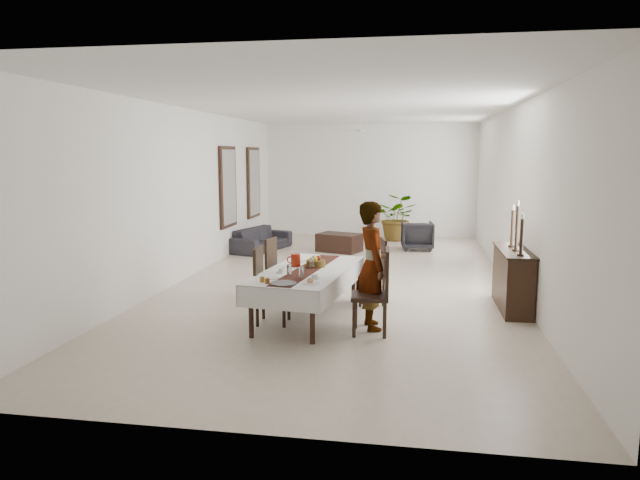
% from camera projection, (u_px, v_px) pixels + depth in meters
% --- Properties ---
extents(floor, '(6.00, 12.00, 0.00)m').
position_uv_depth(floor, '(344.00, 281.00, 10.67)').
color(floor, beige).
rests_on(floor, ground).
extents(ceiling, '(6.00, 12.00, 0.02)m').
position_uv_depth(ceiling, '(345.00, 106.00, 10.19)').
color(ceiling, white).
rests_on(ceiling, wall_back).
extents(wall_back, '(6.00, 0.02, 3.20)m').
position_uv_depth(wall_back, '(370.00, 180.00, 16.29)').
color(wall_back, white).
rests_on(wall_back, floor).
extents(wall_front, '(6.00, 0.02, 3.20)m').
position_uv_depth(wall_front, '(252.00, 248.00, 4.58)').
color(wall_front, white).
rests_on(wall_front, floor).
extents(wall_left, '(0.02, 12.00, 3.20)m').
position_uv_depth(wall_left, '(189.00, 193.00, 10.92)').
color(wall_left, white).
rests_on(wall_left, floor).
extents(wall_right, '(0.02, 12.00, 3.20)m').
position_uv_depth(wall_right, '(515.00, 197.00, 9.95)').
color(wall_right, white).
rests_on(wall_right, floor).
extents(dining_table_top, '(1.23, 2.36, 0.05)m').
position_uv_depth(dining_table_top, '(308.00, 272.00, 8.16)').
color(dining_table_top, black).
rests_on(dining_table_top, table_leg_fl).
extents(table_leg_fl, '(0.07, 0.07, 0.66)m').
position_uv_depth(table_leg_fl, '(251.00, 313.00, 7.32)').
color(table_leg_fl, black).
rests_on(table_leg_fl, floor).
extents(table_leg_fr, '(0.07, 0.07, 0.66)m').
position_uv_depth(table_leg_fr, '(312.00, 318.00, 7.08)').
color(table_leg_fr, black).
rests_on(table_leg_fr, floor).
extents(table_leg_bl, '(0.07, 0.07, 0.66)m').
position_uv_depth(table_leg_bl, '(304.00, 278.00, 9.34)').
color(table_leg_bl, black).
rests_on(table_leg_bl, floor).
extents(table_leg_br, '(0.07, 0.07, 0.66)m').
position_uv_depth(table_leg_br, '(354.00, 282.00, 9.10)').
color(table_leg_br, black).
rests_on(table_leg_br, floor).
extents(tablecloth_top, '(1.42, 2.55, 0.01)m').
position_uv_depth(tablecloth_top, '(308.00, 270.00, 8.15)').
color(tablecloth_top, white).
rests_on(tablecloth_top, dining_table_top).
extents(tablecloth_drape_left, '(0.33, 2.41, 0.28)m').
position_uv_depth(tablecloth_drape_left, '(272.00, 277.00, 8.33)').
color(tablecloth_drape_left, white).
rests_on(tablecloth_drape_left, dining_table_top).
extents(tablecloth_drape_right, '(0.33, 2.41, 0.28)m').
position_uv_depth(tablecloth_drape_right, '(345.00, 281.00, 8.01)').
color(tablecloth_drape_right, white).
rests_on(tablecloth_drape_right, dining_table_top).
extents(tablecloth_drape_near, '(1.10, 0.16, 0.28)m').
position_uv_depth(tablecloth_drape_near, '(277.00, 299.00, 7.03)').
color(tablecloth_drape_near, silver).
rests_on(tablecloth_drape_near, dining_table_top).
extents(tablecloth_drape_far, '(1.10, 0.16, 0.28)m').
position_uv_depth(tablecloth_drape_far, '(331.00, 264.00, 9.32)').
color(tablecloth_drape_far, silver).
rests_on(tablecloth_drape_far, dining_table_top).
extents(table_runner, '(0.64, 2.38, 0.00)m').
position_uv_depth(table_runner, '(308.00, 269.00, 8.15)').
color(table_runner, '#512317').
rests_on(table_runner, tablecloth_top).
extents(red_pitcher, '(0.16, 0.16, 0.19)m').
position_uv_depth(red_pitcher, '(296.00, 260.00, 8.34)').
color(red_pitcher, '#9C1E0B').
rests_on(red_pitcher, tablecloth_top).
extents(pitcher_handle, '(0.11, 0.03, 0.11)m').
position_uv_depth(pitcher_handle, '(290.00, 260.00, 8.36)').
color(pitcher_handle, maroon).
rests_on(pitcher_handle, red_pitcher).
extents(wine_glass_near, '(0.07, 0.07, 0.16)m').
position_uv_depth(wine_glass_near, '(301.00, 273.00, 7.53)').
color(wine_glass_near, silver).
rests_on(wine_glass_near, tablecloth_top).
extents(wine_glass_mid, '(0.07, 0.07, 0.16)m').
position_uv_depth(wine_glass_mid, '(289.00, 270.00, 7.68)').
color(wine_glass_mid, silver).
rests_on(wine_glass_mid, tablecloth_top).
extents(wine_glass_far, '(0.07, 0.07, 0.16)m').
position_uv_depth(wine_glass_far, '(312.00, 263.00, 8.17)').
color(wine_glass_far, white).
rests_on(wine_glass_far, tablecloth_top).
extents(teacup_right, '(0.08, 0.08, 0.06)m').
position_uv_depth(teacup_right, '(315.00, 277.00, 7.53)').
color(teacup_right, silver).
rests_on(teacup_right, saucer_right).
extents(saucer_right, '(0.14, 0.14, 0.01)m').
position_uv_depth(saucer_right, '(315.00, 278.00, 7.54)').
color(saucer_right, silver).
rests_on(saucer_right, tablecloth_top).
extents(teacup_left, '(0.08, 0.08, 0.06)m').
position_uv_depth(teacup_left, '(281.00, 271.00, 7.92)').
color(teacup_left, white).
rests_on(teacup_left, saucer_left).
extents(saucer_left, '(0.14, 0.14, 0.01)m').
position_uv_depth(saucer_left, '(281.00, 272.00, 7.92)').
color(saucer_left, silver).
rests_on(saucer_left, tablecloth_top).
extents(plate_near_right, '(0.23, 0.23, 0.01)m').
position_uv_depth(plate_near_right, '(310.00, 283.00, 7.26)').
color(plate_near_right, white).
rests_on(plate_near_right, tablecloth_top).
extents(bread_near_right, '(0.08, 0.08, 0.08)m').
position_uv_depth(bread_near_right, '(310.00, 281.00, 7.26)').
color(bread_near_right, tan).
rests_on(bread_near_right, plate_near_right).
extents(plate_near_left, '(0.23, 0.23, 0.01)m').
position_uv_depth(plate_near_left, '(271.00, 278.00, 7.57)').
color(plate_near_left, white).
rests_on(plate_near_left, tablecloth_top).
extents(plate_far_left, '(0.23, 0.23, 0.01)m').
position_uv_depth(plate_far_left, '(300.00, 261.00, 8.73)').
color(plate_far_left, white).
rests_on(plate_far_left, tablecloth_top).
extents(serving_tray, '(0.34, 0.34, 0.02)m').
position_uv_depth(serving_tray, '(283.00, 283.00, 7.22)').
color(serving_tray, '#3F3F44').
rests_on(serving_tray, tablecloth_top).
extents(jam_jar_a, '(0.06, 0.06, 0.07)m').
position_uv_depth(jam_jar_a, '(267.00, 281.00, 7.25)').
color(jam_jar_a, brown).
rests_on(jam_jar_a, tablecloth_top).
extents(jam_jar_b, '(0.06, 0.06, 0.07)m').
position_uv_depth(jam_jar_b, '(262.00, 279.00, 7.33)').
color(jam_jar_b, '#996316').
rests_on(jam_jar_b, tablecloth_top).
extents(fruit_basket, '(0.28, 0.28, 0.09)m').
position_uv_depth(fruit_basket, '(316.00, 263.00, 8.35)').
color(fruit_basket, brown).
rests_on(fruit_basket, tablecloth_top).
extents(fruit_red, '(0.08, 0.08, 0.08)m').
position_uv_depth(fruit_red, '(318.00, 258.00, 8.35)').
color(fruit_red, maroon).
rests_on(fruit_red, fruit_basket).
extents(fruit_green, '(0.08, 0.08, 0.08)m').
position_uv_depth(fruit_green, '(314.00, 258.00, 8.38)').
color(fruit_green, '#437121').
rests_on(fruit_green, fruit_basket).
extents(fruit_yellow, '(0.08, 0.08, 0.08)m').
position_uv_depth(fruit_yellow, '(315.00, 259.00, 8.30)').
color(fruit_yellow, yellow).
rests_on(fruit_yellow, fruit_basket).
extents(chair_right_near_seat, '(0.51, 0.51, 0.05)m').
position_uv_depth(chair_right_near_seat, '(370.00, 296.00, 7.47)').
color(chair_right_near_seat, black).
rests_on(chair_right_near_seat, chair_right_near_leg_fl).
extents(chair_right_near_leg_fl, '(0.05, 0.05, 0.47)m').
position_uv_depth(chair_right_near_leg_fl, '(385.00, 321.00, 7.30)').
color(chair_right_near_leg_fl, black).
rests_on(chair_right_near_leg_fl, floor).
extents(chair_right_near_leg_fr, '(0.05, 0.05, 0.47)m').
position_uv_depth(chair_right_near_leg_fr, '(385.00, 312.00, 7.69)').
color(chair_right_near_leg_fr, black).
rests_on(chair_right_near_leg_fr, floor).
extents(chair_right_near_leg_bl, '(0.05, 0.05, 0.47)m').
position_uv_depth(chair_right_near_leg_bl, '(354.00, 320.00, 7.34)').
color(chair_right_near_leg_bl, black).
rests_on(chair_right_near_leg_bl, floor).
extents(chair_right_near_leg_br, '(0.05, 0.05, 0.47)m').
position_uv_depth(chair_right_near_leg_br, '(356.00, 311.00, 7.73)').
color(chair_right_near_leg_br, black).
rests_on(chair_right_near_leg_br, floor).
extents(chair_right_near_back, '(0.07, 0.48, 0.61)m').
position_uv_depth(chair_right_near_back, '(387.00, 272.00, 7.40)').
color(chair_right_near_back, black).
rests_on(chair_right_near_back, chair_right_near_seat).
extents(chair_right_far_seat, '(0.53, 0.53, 0.05)m').
position_uv_depth(chair_right_far_seat, '(370.00, 275.00, 8.98)').
color(chair_right_far_seat, black).
rests_on(chair_right_far_seat, chair_right_far_leg_fl).
extents(chair_right_far_leg_fl, '(0.05, 0.05, 0.43)m').
position_uv_depth(chair_right_far_leg_fl, '(383.00, 293.00, 8.85)').
color(chair_right_far_leg_fl, black).
rests_on(chair_right_far_leg_fl, floor).
extents(chair_right_far_leg_fr, '(0.05, 0.05, 0.43)m').
position_uv_depth(chair_right_far_leg_fr, '(379.00, 287.00, 9.20)').
color(chair_right_far_leg_fr, black).
rests_on(chair_right_far_leg_fr, floor).
extents(chair_right_far_leg_bl, '(0.05, 0.05, 0.43)m').
position_uv_depth(chair_right_far_leg_bl, '(360.00, 293.00, 8.82)').
color(chair_right_far_leg_bl, black).
rests_on(chair_right_far_leg_bl, floor).
extents(chair_right_far_leg_br, '(0.05, 0.05, 0.43)m').
position_uv_depth(chair_right_far_leg_br, '(357.00, 288.00, 9.18)').
color(chair_right_far_leg_br, black).
rests_on(chair_right_far_leg_br, floor).
extents(chair_right_far_back, '(0.14, 0.44, 0.56)m').
position_uv_depth(chair_right_far_back, '(383.00, 256.00, 8.95)').
color(chair_right_far_back, black).
rests_on(chair_right_far_back, chair_right_far_seat).
extents(chair_left_near_seat, '(0.47, 0.47, 0.05)m').
position_uv_depth(chair_left_near_seat, '(273.00, 290.00, 7.93)').
color(chair_left_near_seat, black).
rests_on(chair_left_near_seat, chair_left_near_leg_fl).
extents(chair_left_near_leg_fl, '(0.05, 0.05, 0.45)m').
position_uv_depth(chair_left_near_leg_fl, '(263.00, 304.00, 8.18)').
color(chair_left_near_leg_fl, black).
rests_on(chair_left_near_leg_fl, floor).
extents(chair_left_near_leg_fr, '(0.05, 0.05, 0.45)m').
position_uv_depth(chair_left_near_leg_fr, '(257.00, 311.00, 7.81)').
color(chair_left_near_leg_fr, black).
rests_on(chair_left_near_leg_fr, floor).
extents(chair_left_near_leg_bl, '(0.05, 0.05, 0.45)m').
position_uv_depth(chair_left_near_leg_bl, '(289.00, 304.00, 8.13)').
color(chair_left_near_leg_bl, black).
rests_on(chair_left_near_leg_bl, floor).
extents(chair_left_near_leg_br, '(0.05, 0.05, 0.45)m').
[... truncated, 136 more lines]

